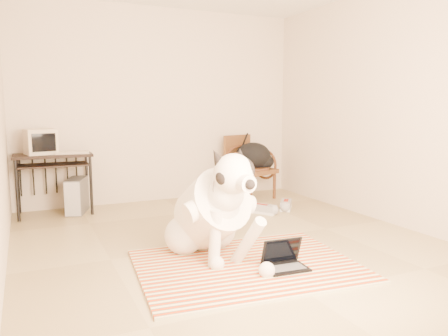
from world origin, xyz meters
TOP-DOWN VIEW (x-y plane):
  - floor at (0.00, 0.00)m, footprint 4.50×4.50m
  - wall_back at (0.00, 2.25)m, footprint 4.50×0.00m
  - wall_front at (0.00, -2.25)m, footprint 4.50×0.00m
  - wall_right at (2.00, 0.00)m, footprint 0.00×4.50m
  - rug at (-0.15, -0.66)m, footprint 1.94×1.55m
  - dog at (-0.33, -0.33)m, footprint 0.70×1.43m
  - laptop at (0.09, -0.85)m, footprint 0.36×0.27m
  - computer_desk at (-1.49, 1.95)m, footprint 0.92×0.52m
  - crt_monitor at (-1.62, 1.99)m, footprint 0.40×0.39m
  - desk_keyboard at (-1.27, 1.87)m, footprint 0.41×0.19m
  - pc_tower at (-1.24, 1.92)m, footprint 0.34×0.51m
  - rattan_chair at (1.16, 1.83)m, footprint 0.76×0.75m
  - backpack at (1.24, 1.77)m, footprint 0.58×0.45m
  - sneaker_left at (0.90, 0.90)m, footprint 0.29×0.35m
  - sneaker_right at (1.28, 0.98)m, footprint 0.31×0.34m

SIDE VIEW (x-z plane):
  - floor at x=0.00m, z-range 0.00..0.00m
  - rug at x=-0.15m, z-range 0.00..0.02m
  - sneaker_left at x=0.90m, z-range -0.01..0.11m
  - sneaker_right at x=1.28m, z-range -0.01..0.11m
  - laptop at x=0.09m, z-range -0.04..0.20m
  - pc_tower at x=-1.24m, z-range 0.00..0.44m
  - dog at x=-0.33m, z-range -0.11..0.94m
  - rattan_chair at x=1.16m, z-range 0.00..0.92m
  - backpack at x=1.24m, z-range 0.41..0.81m
  - computer_desk at x=-1.49m, z-range 0.27..1.03m
  - desk_keyboard at x=-1.27m, z-range 0.76..0.79m
  - crt_monitor at x=-1.62m, z-range 0.76..1.07m
  - wall_back at x=0.00m, z-range -0.90..3.60m
  - wall_front at x=0.00m, z-range -0.90..3.60m
  - wall_right at x=2.00m, z-range -0.90..3.60m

